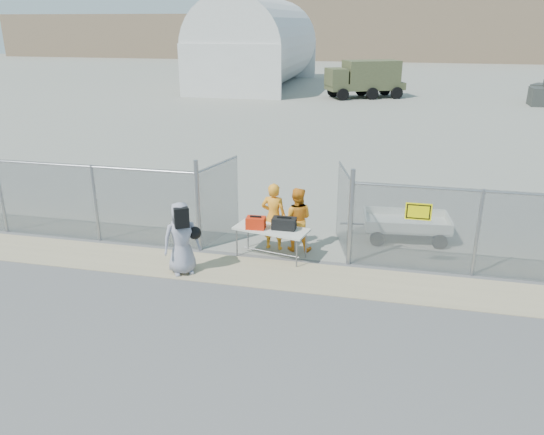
% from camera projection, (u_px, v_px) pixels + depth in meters
% --- Properties ---
extents(ground, '(160.00, 160.00, 0.00)m').
position_uv_depth(ground, '(253.00, 292.00, 12.14)').
color(ground, '#4B4A4A').
extents(tarmac_inside, '(160.00, 80.00, 0.01)m').
position_uv_depth(tarmac_inside, '(364.00, 86.00, 50.56)').
color(tarmac_inside, gray).
rests_on(tarmac_inside, ground).
extents(dirt_strip, '(44.00, 1.60, 0.01)m').
position_uv_depth(dirt_strip, '(263.00, 273.00, 13.05)').
color(dirt_strip, tan).
rests_on(dirt_strip, ground).
extents(distant_hills, '(140.00, 6.00, 9.00)m').
position_uv_depth(distant_hills, '(413.00, 31.00, 80.89)').
color(distant_hills, '#7F684F').
rests_on(distant_hills, ground).
extents(chain_link_fence, '(40.00, 0.20, 2.20)m').
position_uv_depth(chain_link_fence, '(272.00, 217.00, 13.59)').
color(chain_link_fence, gray).
rests_on(chain_link_fence, ground).
extents(quonset_hangar, '(9.00, 18.00, 8.00)m').
position_uv_depth(quonset_hangar, '(257.00, 42.00, 49.40)').
color(quonset_hangar, silver).
rests_on(quonset_hangar, ground).
extents(folding_table, '(2.03, 1.17, 0.81)m').
position_uv_depth(folding_table, '(271.00, 243.00, 13.82)').
color(folding_table, silver).
rests_on(folding_table, ground).
extents(orange_bag, '(0.50, 0.35, 0.30)m').
position_uv_depth(orange_bag, '(256.00, 223.00, 13.62)').
color(orange_bag, red).
rests_on(orange_bag, folding_table).
extents(black_duffel, '(0.61, 0.36, 0.29)m').
position_uv_depth(black_duffel, '(284.00, 223.00, 13.59)').
color(black_duffel, black).
rests_on(black_duffel, folding_table).
extents(security_worker_left, '(0.70, 0.48, 1.85)m').
position_uv_depth(security_worker_left, '(274.00, 217.00, 14.15)').
color(security_worker_left, orange).
rests_on(security_worker_left, ground).
extents(security_worker_right, '(0.88, 0.70, 1.75)m').
position_uv_depth(security_worker_right, '(297.00, 219.00, 14.11)').
color(security_worker_right, orange).
rests_on(security_worker_right, ground).
extents(visitor, '(1.06, 0.97, 1.82)m').
position_uv_depth(visitor, '(181.00, 238.00, 12.77)').
color(visitor, gray).
rests_on(visitor, ground).
extents(utility_trailer, '(3.20, 1.86, 0.74)m').
position_uv_depth(utility_trailer, '(406.00, 226.00, 15.03)').
color(utility_trailer, silver).
rests_on(utility_trailer, ground).
extents(military_truck, '(6.52, 4.63, 2.92)m').
position_uv_depth(military_truck, '(365.00, 79.00, 42.49)').
color(military_truck, '#4B502F').
rests_on(military_truck, ground).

